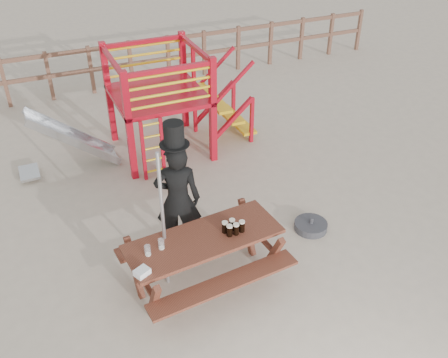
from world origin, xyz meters
TOP-DOWN VIEW (x-y plane):
  - ground at (0.00, 0.00)m, footprint 60.00×60.00m
  - back_fence at (0.00, 7.00)m, footprint 15.09×0.09m
  - playground_fort at (0.12, 3.58)m, footprint 4.71×1.84m
  - picnic_table at (-0.41, -0.23)m, footprint 2.23×1.64m
  - man_with_hat at (-0.48, 0.58)m, footprint 0.78×0.64m
  - metal_pole at (-0.89, -0.03)m, footprint 0.05×0.05m
  - parasol_base at (1.60, 0.17)m, footprint 0.53×0.53m
  - paper_bag at (-1.35, -0.58)m, footprint 0.22×0.20m
  - stout_pints at (-0.01, -0.30)m, footprint 0.30×0.19m
  - empty_glasses at (-1.09, -0.24)m, footprint 0.28×0.13m

SIDE VIEW (x-z plane):
  - ground at x=0.00m, z-range 0.00..0.00m
  - parasol_base at x=1.60m, z-range -0.05..0.18m
  - picnic_table at x=-0.41m, z-range 0.11..0.92m
  - back_fence at x=0.00m, z-range 0.14..1.34m
  - paper_bag at x=-1.35m, z-range 0.82..0.90m
  - empty_glasses at x=-1.09m, z-range 0.81..0.96m
  - stout_pints at x=-0.01m, z-range 0.82..0.99m
  - man_with_hat at x=-0.48m, z-range -0.11..2.05m
  - metal_pole at x=-0.89m, z-range 0.00..2.14m
  - playground_fort at x=0.12m, z-range 0.02..2.12m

